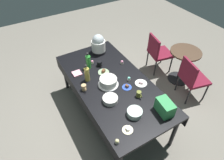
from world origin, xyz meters
TOP-DOWN VIEW (x-y plane):
  - ground at (0.00, 0.00)m, footprint 9.00×9.00m
  - potluck_table at (0.00, 0.00)m, footprint 2.20×1.10m
  - frosted_layer_cake at (0.02, -0.08)m, footprint 0.32×0.32m
  - slow_cooker at (-0.84, 0.21)m, footprint 0.27×0.27m
  - glass_salad_bowl at (0.69, -0.06)m, footprint 0.21×0.21m
  - ceramic_snack_bowl at (0.32, -0.22)m, footprint 0.22×0.22m
  - dessert_plate_cobalt at (0.21, 0.14)m, footprint 0.15×0.15m
  - dessert_plate_sage at (-0.28, -0.00)m, footprint 0.19×0.19m
  - dessert_plate_white at (0.25, 0.38)m, footprint 0.19×0.19m
  - dessert_plate_cream at (0.85, -0.27)m, footprint 0.14×0.14m
  - cupcake_rose at (-0.32, 0.39)m, footprint 0.05×0.05m
  - cupcake_cocoa at (0.93, -0.48)m, footprint 0.05×0.05m
  - cupcake_vanilla at (0.09, 0.26)m, footprint 0.05×0.05m
  - cupcake_mint at (-0.59, -0.06)m, footprint 0.05×0.05m
  - soda_bottle_ginger_ale at (-0.24, -0.31)m, footprint 0.08×0.08m
  - soda_bottle_lime_soda at (-0.52, -0.16)m, footprint 0.08×0.08m
  - coffee_mug_black at (-0.47, 0.03)m, footprint 0.13×0.09m
  - coffee_mug_tan at (-0.07, -0.45)m, footprint 0.12×0.08m
  - coffee_mug_olive at (0.45, 0.19)m, footprint 0.11×0.07m
  - soda_carton at (0.86, 0.31)m, footprint 0.28×0.19m
  - paper_napkin_stack at (-0.47, -0.40)m, footprint 0.14×0.14m
  - maroon_chair_left at (-0.57, 1.47)m, footprint 0.52×0.52m
  - maroon_chair_right at (0.38, 1.47)m, footprint 0.53×0.53m
  - round_cafe_table at (-0.05, 1.69)m, footprint 0.60×0.60m

SIDE VIEW (x-z plane):
  - ground at x=0.00m, z-range 0.00..0.00m
  - maroon_chair_left at x=-0.57m, z-range 0.07..0.92m
  - maroon_chair_right at x=0.38m, z-range 0.07..0.92m
  - round_cafe_table at x=-0.05m, z-range 0.14..0.86m
  - potluck_table at x=0.00m, z-range 0.31..1.06m
  - dessert_plate_cream at x=0.85m, z-range 0.74..0.78m
  - dessert_plate_white at x=0.25m, z-range 0.74..0.78m
  - dessert_plate_cobalt at x=0.21m, z-range 0.74..0.78m
  - paper_napkin_stack at x=-0.47m, z-range 0.75..0.77m
  - dessert_plate_sage at x=-0.28m, z-range 0.74..0.79m
  - cupcake_rose at x=-0.32m, z-range 0.75..0.82m
  - cupcake_cocoa at x=0.93m, z-range 0.75..0.82m
  - cupcake_vanilla at x=0.09m, z-range 0.75..0.82m
  - cupcake_mint at x=-0.59m, z-range 0.75..0.82m
  - ceramic_snack_bowl at x=0.32m, z-range 0.75..0.83m
  - glass_salad_bowl at x=0.69m, z-range 0.75..0.83m
  - coffee_mug_black at x=-0.47m, z-range 0.75..0.84m
  - coffee_mug_olive at x=0.45m, z-range 0.75..0.84m
  - coffee_mug_tan at x=-0.07m, z-range 0.75..0.85m
  - frosted_layer_cake at x=0.02m, z-range 0.75..0.88m
  - soda_carton at x=0.86m, z-range 0.75..0.95m
  - soda_bottle_ginger_ale at x=-0.24m, z-range 0.74..1.04m
  - soda_bottle_lime_soda at x=-0.52m, z-range 0.74..1.04m
  - slow_cooker at x=-0.84m, z-range 0.74..1.11m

